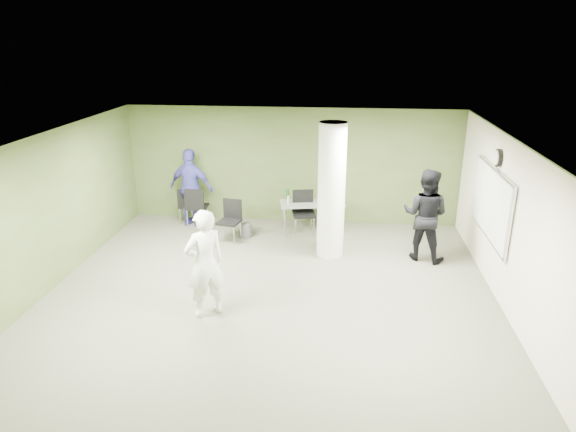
# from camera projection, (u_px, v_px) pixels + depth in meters

# --- Properties ---
(floor) EXTENTS (8.00, 8.00, 0.00)m
(floor) POSITION_uv_depth(u_px,v_px,m) (270.00, 297.00, 9.12)
(floor) COLOR #505140
(floor) RESTS_ON ground
(ceiling) EXTENTS (8.00, 8.00, 0.00)m
(ceiling) POSITION_uv_depth(u_px,v_px,m) (268.00, 141.00, 8.17)
(ceiling) COLOR white
(ceiling) RESTS_ON wall_back
(wall_back) EXTENTS (8.00, 2.80, 0.02)m
(wall_back) POSITION_uv_depth(u_px,v_px,m) (292.00, 166.00, 12.39)
(wall_back) COLOR #455427
(wall_back) RESTS_ON floor
(wall_left) EXTENTS (0.02, 8.00, 2.80)m
(wall_left) POSITION_uv_depth(u_px,v_px,m) (45.00, 215.00, 9.05)
(wall_left) COLOR #455427
(wall_left) RESTS_ON floor
(wall_right_cream) EXTENTS (0.02, 8.00, 2.80)m
(wall_right_cream) POSITION_uv_depth(u_px,v_px,m) (515.00, 233.00, 8.24)
(wall_right_cream) COLOR beige
(wall_right_cream) RESTS_ON floor
(column) EXTENTS (0.56, 0.56, 2.80)m
(column) POSITION_uv_depth(u_px,v_px,m) (331.00, 191.00, 10.42)
(column) COLOR silver
(column) RESTS_ON floor
(whiteboard) EXTENTS (0.05, 2.30, 1.30)m
(whiteboard) POSITION_uv_depth(u_px,v_px,m) (491.00, 203.00, 9.34)
(whiteboard) COLOR silver
(whiteboard) RESTS_ON wall_right_cream
(wall_clock) EXTENTS (0.06, 0.32, 0.32)m
(wall_clock) POSITION_uv_depth(u_px,v_px,m) (498.00, 158.00, 9.05)
(wall_clock) COLOR black
(wall_clock) RESTS_ON wall_right_cream
(folding_table) EXTENTS (1.58, 0.91, 0.95)m
(folding_table) POSITION_uv_depth(u_px,v_px,m) (311.00, 204.00, 11.97)
(folding_table) COLOR gray
(folding_table) RESTS_ON floor
(wastebasket) EXTENTS (0.27, 0.27, 0.32)m
(wastebasket) POSITION_uv_depth(u_px,v_px,m) (246.00, 230.00, 11.78)
(wastebasket) COLOR #4C4C4C
(wastebasket) RESTS_ON floor
(chair_back_left) EXTENTS (0.49, 0.49, 0.97)m
(chair_back_left) POSITION_uv_depth(u_px,v_px,m) (196.00, 204.00, 12.26)
(chair_back_left) COLOR black
(chair_back_left) RESTS_ON floor
(chair_back_right) EXTENTS (0.52, 0.52, 0.90)m
(chair_back_right) POSITION_uv_depth(u_px,v_px,m) (188.00, 203.00, 12.44)
(chair_back_right) COLOR black
(chair_back_right) RESTS_ON floor
(chair_table_left) EXTENTS (0.55, 0.55, 0.93)m
(chair_table_left) POSITION_uv_depth(u_px,v_px,m) (231.00, 217.00, 11.48)
(chair_table_left) COLOR black
(chair_table_left) RESTS_ON floor
(chair_table_right) EXTENTS (0.59, 0.59, 1.01)m
(chair_table_right) POSITION_uv_depth(u_px,v_px,m) (303.00, 209.00, 11.87)
(chair_table_right) COLOR black
(chair_table_right) RESTS_ON floor
(woman_white) EXTENTS (0.80, 0.76, 1.84)m
(woman_white) POSITION_uv_depth(u_px,v_px,m) (205.00, 264.00, 8.27)
(woman_white) COLOR white
(woman_white) RESTS_ON floor
(man_black) EXTENTS (1.14, 1.03, 1.91)m
(man_black) POSITION_uv_depth(u_px,v_px,m) (425.00, 215.00, 10.37)
(man_black) COLOR black
(man_black) RESTS_ON floor
(man_blue) EXTENTS (1.18, 0.69, 1.89)m
(man_blue) POSITION_uv_depth(u_px,v_px,m) (191.00, 188.00, 12.21)
(man_blue) COLOR #3E3E9B
(man_blue) RESTS_ON floor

